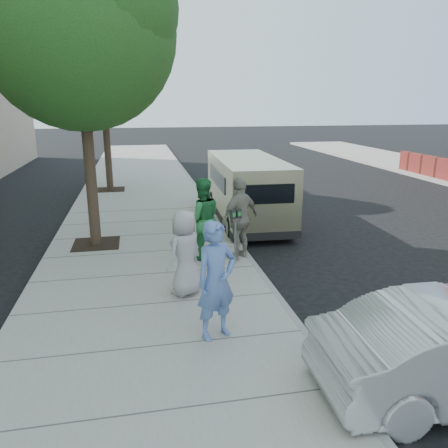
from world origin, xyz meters
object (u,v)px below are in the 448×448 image
Objects in this scene: tree_near at (80,24)px; person_gray_shirt at (185,253)px; person_officer at (216,281)px; person_striped_polo at (240,218)px; van at (247,189)px; person_green_shirt at (202,219)px; tree_far at (103,74)px; parking_meter at (235,225)px.

tree_near is 6.10m from person_gray_shirt.
tree_near is 3.92× the size of person_officer.
person_officer reaches higher than person_gray_shirt.
person_striped_polo is at bearing -27.13° from tree_near.
van is at bearing 49.72° from person_officer.
person_green_shirt is (0.32, 3.65, 0.02)m from person_officer.
tree_far is 8.21m from van.
tree_far is 11.99m from person_gray_shirt.
van reaches higher than person_officer.
parking_meter is at bearing -172.16° from person_gray_shirt.
person_striped_polo is at bearing 165.25° from person_green_shirt.
van is at bearing -51.28° from tree_far.
person_officer is (-1.02, -3.14, 0.02)m from parking_meter.
van is at bearing -140.76° from person_striped_polo.
van reaches higher than parking_meter.
person_green_shirt is at bearing -43.04° from person_striped_polo.
tree_near is 3.85× the size of person_green_shirt.
person_striped_polo is at bearing -169.49° from person_gray_shirt.
person_green_shirt is (2.56, -9.23, -3.76)m from tree_far.
person_striped_polo is at bearing -104.47° from van.
tree_far reaches higher than parking_meter.
tree_near reaches higher than parking_meter.
person_striped_polo is at bearing -69.76° from tree_far.
person_green_shirt is at bearing 62.52° from person_officer.
parking_meter is 0.42m from person_striped_polo.
tree_far is at bearing -103.84° from person_striped_polo.
parking_meter is at bearing 138.22° from person_green_shirt.
van is (1.29, 4.05, 0.02)m from parking_meter.
person_officer is 1.74m from person_gray_shirt.
person_green_shirt is 0.90m from person_striped_polo.
tree_near is at bearing -38.22° from person_green_shirt.
tree_far reaches higher than person_officer.
person_gray_shirt is (-2.62, -5.49, -0.11)m from van.
van is 3.38× the size of person_gray_shirt.
tree_far is 13.61m from person_officer.
person_officer is 3.71m from person_striped_polo.
van is 2.97× the size of person_officer.
person_gray_shirt is at bearing -113.27° from van.
person_gray_shirt is (1.94, -11.17, -3.89)m from tree_far.
person_gray_shirt is 2.36m from person_striped_polo.
person_striped_polo is (1.51, 1.80, 0.14)m from person_gray_shirt.
tree_far reaches higher than person_striped_polo.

